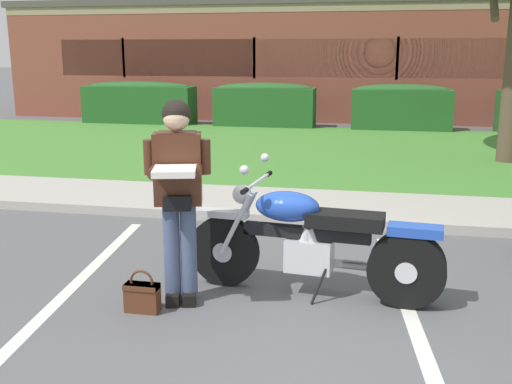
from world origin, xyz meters
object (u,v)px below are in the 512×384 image
Objects in this scene: handbag at (142,295)px; hedge_left at (139,102)px; brick_building at (393,59)px; hedge_center_left at (265,104)px; hedge_center_right at (401,107)px; motorcycle at (322,243)px; rider_person at (178,187)px.

hedge_left reaches higher than handbag.
handbag is at bearing -96.86° from brick_building.
hedge_center_left is (-1.26, 12.08, 0.51)m from handbag.
hedge_center_left is 1.07× the size of hedge_center_right.
motorcycle reaches higher than handbag.
hedge_left and hedge_center_right have the same top height.
hedge_left is 1.24× the size of hedge_center_right.
rider_person is 0.66× the size of hedge_center_right.
motorcycle is at bearing 23.97° from handbag.
brick_building is (3.57, 7.10, 1.17)m from hedge_center_left.
motorcycle is 11.77m from hedge_center_left.
motorcycle is at bearing -92.81° from brick_building.
brick_building is (7.26, 7.10, 1.17)m from hedge_left.
motorcycle is 18.63m from brick_building.
hedge_left reaches higher than motorcycle.
hedge_center_left is (-1.51, 11.85, -0.36)m from rider_person.
motorcycle is 0.81× the size of hedge_center_left.
hedge_left is at bearing -135.65° from brick_building.
hedge_center_left reaches higher than handbag.
rider_person is at bearing -82.72° from hedge_center_left.
hedge_left is (-5.21, 11.85, -0.36)m from rider_person.
brick_building is (-0.13, 7.10, 1.17)m from hedge_center_right.
hedge_left is at bearing 180.00° from hedge_center_left.
rider_person is 19.08m from brick_building.
hedge_center_left is at bearing 97.28° from rider_person.
hedge_center_right is at bearing -88.95° from brick_building.
handbag is 0.14× the size of hedge_center_right.
hedge_center_right is (1.04, 11.46, 0.17)m from motorcycle.
handbag is 0.11× the size of hedge_left.
handbag is 12.34m from hedge_center_right.
hedge_center_left is 8.03m from brick_building.
hedge_center_right is (2.18, 11.85, -0.36)m from rider_person.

